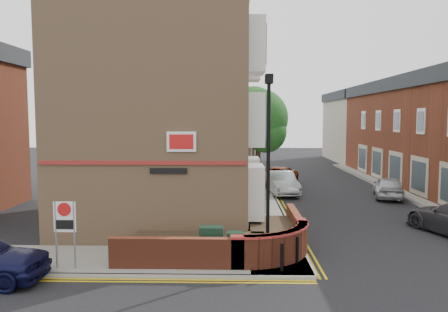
% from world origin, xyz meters
% --- Properties ---
extents(ground, '(120.00, 120.00, 0.00)m').
position_xyz_m(ground, '(0.00, 0.00, 0.00)').
color(ground, black).
rests_on(ground, ground).
extents(pavement_corner, '(13.00, 3.00, 0.12)m').
position_xyz_m(pavement_corner, '(-3.50, 1.50, 0.06)').
color(pavement_corner, gray).
rests_on(pavement_corner, ground).
extents(pavement_main, '(2.00, 32.00, 0.12)m').
position_xyz_m(pavement_main, '(2.00, 16.00, 0.06)').
color(pavement_main, gray).
rests_on(pavement_main, ground).
extents(pavement_far, '(4.00, 40.00, 0.12)m').
position_xyz_m(pavement_far, '(13.00, 13.00, 0.06)').
color(pavement_far, gray).
rests_on(pavement_far, ground).
extents(kerb_side, '(13.00, 0.15, 0.12)m').
position_xyz_m(kerb_side, '(-3.50, 0.00, 0.06)').
color(kerb_side, gray).
rests_on(kerb_side, ground).
extents(kerb_main_near, '(0.15, 32.00, 0.12)m').
position_xyz_m(kerb_main_near, '(3.00, 16.00, 0.06)').
color(kerb_main_near, gray).
rests_on(kerb_main_near, ground).
extents(kerb_main_far, '(0.15, 40.00, 0.12)m').
position_xyz_m(kerb_main_far, '(11.00, 13.00, 0.06)').
color(kerb_main_far, gray).
rests_on(kerb_main_far, ground).
extents(yellow_lines_side, '(13.00, 0.28, 0.01)m').
position_xyz_m(yellow_lines_side, '(-3.50, -0.25, 0.01)').
color(yellow_lines_side, gold).
rests_on(yellow_lines_side, ground).
extents(yellow_lines_main, '(0.28, 32.00, 0.01)m').
position_xyz_m(yellow_lines_main, '(3.25, 16.00, 0.01)').
color(yellow_lines_main, gold).
rests_on(yellow_lines_main, ground).
extents(corner_building, '(8.95, 10.40, 13.60)m').
position_xyz_m(corner_building, '(-2.84, 8.00, 6.23)').
color(corner_building, '#A9805A').
rests_on(corner_building, ground).
extents(garden_wall, '(6.80, 6.00, 1.20)m').
position_xyz_m(garden_wall, '(0.00, 2.50, 0.00)').
color(garden_wall, maroon).
rests_on(garden_wall, ground).
extents(lamppost, '(0.25, 0.50, 6.30)m').
position_xyz_m(lamppost, '(1.60, 1.20, 3.34)').
color(lamppost, black).
rests_on(lamppost, pavement_corner).
extents(utility_cabinet_large, '(0.80, 0.45, 1.20)m').
position_xyz_m(utility_cabinet_large, '(-0.30, 1.30, 0.72)').
color(utility_cabinet_large, black).
rests_on(utility_cabinet_large, pavement_corner).
extents(utility_cabinet_small, '(0.55, 0.40, 1.10)m').
position_xyz_m(utility_cabinet_small, '(0.50, 1.00, 0.67)').
color(utility_cabinet_small, black).
rests_on(utility_cabinet_small, pavement_corner).
extents(bollard_near, '(0.11, 0.11, 0.90)m').
position_xyz_m(bollard_near, '(2.00, 0.40, 0.57)').
color(bollard_near, black).
rests_on(bollard_near, pavement_corner).
extents(bollard_far, '(0.11, 0.11, 0.90)m').
position_xyz_m(bollard_far, '(2.60, 1.20, 0.57)').
color(bollard_far, black).
rests_on(bollard_far, pavement_corner).
extents(zone_sign, '(0.72, 0.07, 2.20)m').
position_xyz_m(zone_sign, '(-5.00, 0.50, 1.64)').
color(zone_sign, slate).
rests_on(zone_sign, pavement_corner).
extents(far_terrace, '(5.40, 30.40, 8.00)m').
position_xyz_m(far_terrace, '(14.50, 17.00, 4.04)').
color(far_terrace, maroon).
rests_on(far_terrace, ground).
extents(far_terrace_cream, '(5.40, 12.40, 8.00)m').
position_xyz_m(far_terrace_cream, '(14.50, 38.00, 4.05)').
color(far_terrace_cream, '#B5A795').
rests_on(far_terrace_cream, ground).
extents(tree_near, '(3.64, 3.65, 6.70)m').
position_xyz_m(tree_near, '(2.00, 14.05, 4.70)').
color(tree_near, '#382B1E').
rests_on(tree_near, pavement_main).
extents(tree_mid, '(4.03, 4.03, 7.42)m').
position_xyz_m(tree_mid, '(2.00, 22.05, 5.20)').
color(tree_mid, '#382B1E').
rests_on(tree_mid, pavement_main).
extents(tree_far, '(3.81, 3.81, 7.00)m').
position_xyz_m(tree_far, '(2.00, 30.05, 4.91)').
color(tree_far, '#382B1E').
rests_on(tree_far, pavement_main).
extents(traffic_light_assembly, '(0.20, 0.16, 4.20)m').
position_xyz_m(traffic_light_assembly, '(2.40, 25.00, 2.78)').
color(traffic_light_assembly, black).
rests_on(traffic_light_assembly, pavement_main).
extents(silver_car_near, '(2.06, 4.60, 1.47)m').
position_xyz_m(silver_car_near, '(3.60, 15.30, 0.73)').
color(silver_car_near, '#9EA1A5').
rests_on(silver_car_near, ground).
extents(red_car_main, '(3.97, 5.41, 1.37)m').
position_xyz_m(red_car_main, '(3.60, 18.79, 0.68)').
color(red_car_main, '#86350E').
rests_on(red_car_main, ground).
extents(silver_car_far, '(2.55, 4.32, 1.38)m').
position_xyz_m(silver_car_far, '(10.10, 14.00, 0.69)').
color(silver_car_far, '#A9ADB1').
rests_on(silver_car_far, ground).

